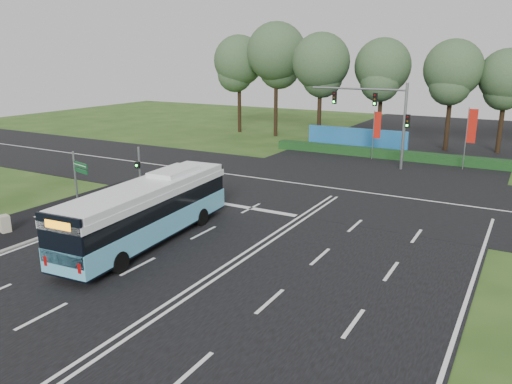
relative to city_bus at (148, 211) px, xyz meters
The scene contains 15 objects.
ground 5.71m from the city_bus, 25.32° to the left, with size 120.00×120.00×0.00m, color #264A18.
road_main 5.70m from the city_bus, 25.32° to the left, with size 20.00×120.00×0.04m, color black.
road_cross 15.25m from the city_bus, 70.99° to the left, with size 120.00×14.00×0.05m, color black.
bike_path 7.76m from the city_bus, behind, with size 5.00×18.00×0.06m, color black.
kerb_strip 5.44m from the city_bus, behind, with size 0.25×18.00×0.12m, color gray.
city_bus is the anchor object (origin of this frame).
pedestrian_signal 7.42m from the city_bus, 135.19° to the left, with size 0.32×0.42×3.55m.
street_sign 6.17m from the city_bus, 169.94° to the left, with size 1.46×0.43×3.84m.
utility_cabinet 8.12m from the city_bus, 160.30° to the right, with size 0.57×0.47×0.95m, color beige.
banner_flag_mid 26.09m from the city_bus, 81.49° to the left, with size 0.63×0.22×4.38m.
banner_flag_right 27.88m from the city_bus, 65.31° to the left, with size 0.75×0.08×5.08m.
traffic_light_gantry 23.60m from the city_bus, 77.30° to the left, with size 8.41×0.28×7.00m.
hedge 27.32m from the city_bus, 79.57° to the left, with size 22.00×1.20×0.80m, color #133515.
blue_hoarding 29.36m from the city_bus, 88.16° to the left, with size 10.00×0.30×2.20m, color #1F68AC.
eucalyptus_row 34.69m from the city_bus, 82.61° to the left, with size 47.12×9.26×12.75m.
Camera 1 is at (11.26, -20.21, 9.06)m, focal length 35.00 mm.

